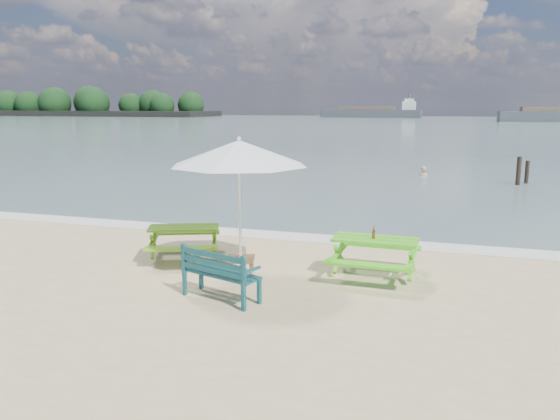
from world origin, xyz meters
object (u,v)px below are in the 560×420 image
(side_table, at_px, (241,266))
(patio_umbrella, at_px, (239,153))
(picnic_table_left, at_px, (184,243))
(beer_bottle, at_px, (374,234))
(picnic_table_right, at_px, (375,258))
(park_bench, at_px, (221,284))
(swimmer, at_px, (423,182))

(side_table, bearing_deg, patio_umbrella, -93.58)
(picnic_table_left, relative_size, beer_bottle, 8.79)
(side_table, xyz_separation_m, patio_umbrella, (-0.00, -0.00, 2.23))
(picnic_table_right, bearing_deg, patio_umbrella, -165.79)
(side_table, relative_size, patio_umbrella, 0.20)
(park_bench, height_order, swimmer, park_bench)
(beer_bottle, height_order, swimmer, beer_bottle)
(picnic_table_left, height_order, patio_umbrella, patio_umbrella)
(park_bench, relative_size, side_table, 2.29)
(picnic_table_left, height_order, side_table, picnic_table_left)
(park_bench, xyz_separation_m, patio_umbrella, (-0.19, 1.40, 2.14))
(swimmer, bearing_deg, park_bench, -97.66)
(swimmer, bearing_deg, side_table, -98.92)
(picnic_table_left, relative_size, swimmer, 1.34)
(park_bench, height_order, patio_umbrella, patio_umbrella)
(picnic_table_left, distance_m, swimmer, 16.87)
(beer_bottle, bearing_deg, swimmer, 89.46)
(park_bench, bearing_deg, patio_umbrella, 97.81)
(picnic_table_left, xyz_separation_m, swimmer, (4.27, 16.31, -0.67))
(side_table, bearing_deg, beer_bottle, 13.94)
(swimmer, bearing_deg, beer_bottle, -90.54)
(picnic_table_right, relative_size, patio_umbrella, 0.56)
(park_bench, relative_size, patio_umbrella, 0.46)
(picnic_table_left, bearing_deg, swimmer, 75.34)
(park_bench, bearing_deg, picnic_table_left, 130.16)
(picnic_table_left, height_order, park_bench, park_bench)
(picnic_table_right, bearing_deg, park_bench, -139.02)
(swimmer, bearing_deg, picnic_table_right, -90.42)
(picnic_table_left, relative_size, picnic_table_right, 1.14)
(park_bench, xyz_separation_m, side_table, (-0.19, 1.40, -0.09))
(side_table, height_order, beer_bottle, beer_bottle)
(swimmer, bearing_deg, patio_umbrella, -98.92)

